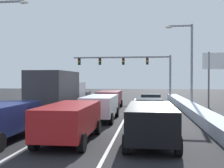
{
  "coord_description": "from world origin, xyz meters",
  "views": [
    {
      "loc": [
        3.17,
        -5.13,
        2.79
      ],
      "look_at": [
        -0.84,
        27.0,
        2.24
      ],
      "focal_mm": 43.29,
      "sensor_mm": 36.0,
      "label": 1
    }
  ],
  "objects": [
    {
      "name": "sedan_tan_right_lane_second",
      "position": [
        3.46,
        13.02,
        0.76
      ],
      "size": [
        2.0,
        4.5,
        1.51
      ],
      "color": "#937F60",
      "rests_on": "ground"
    },
    {
      "name": "snow_bank_right_shoulder",
      "position": [
        7.0,
        16.7,
        0.33
      ],
      "size": [
        1.3,
        36.75,
        0.66
      ],
      "primitive_type": "cube",
      "color": "silver",
      "rests_on": "ground"
    },
    {
      "name": "roadside_sign_right",
      "position": [
        10.33,
        22.36,
        4.02
      ],
      "size": [
        3.2,
        0.16,
        5.5
      ],
      "color": "#59595B",
      "rests_on": "ground"
    },
    {
      "name": "lane_stripe_between_center_lane_and_left_lane",
      "position": [
        -1.7,
        16.7,
        0.0
      ],
      "size": [
        0.14,
        36.75,
        0.01
      ],
      "primitive_type": "cube",
      "color": "silver",
      "rests_on": "ground"
    },
    {
      "name": "suv_maroon_center_lane_third",
      "position": [
        -0.22,
        20.18,
        1.02
      ],
      "size": [
        2.16,
        4.9,
        1.67
      ],
      "color": "maroon",
      "rests_on": "ground"
    },
    {
      "name": "street_lamp_left_mid",
      "position": [
        -7.78,
        14.28,
        5.24
      ],
      "size": [
        2.66,
        0.36,
        8.84
      ],
      "color": "gray",
      "rests_on": "ground"
    },
    {
      "name": "ground_plane",
      "position": [
        0.0,
        13.36,
        0.0
      ],
      "size": [
        120.0,
        120.0,
        0.0
      ],
      "primitive_type": "plane",
      "color": "black"
    },
    {
      "name": "suv_white_center_lane_second",
      "position": [
        0.11,
        12.96,
        1.02
      ],
      "size": [
        2.16,
        4.9,
        1.67
      ],
      "color": "silver",
      "rests_on": "ground"
    },
    {
      "name": "traffic_light_gantry",
      "position": [
        1.31,
        33.39,
        4.89
      ],
      "size": [
        14.0,
        0.47,
        6.2
      ],
      "color": "slate",
      "rests_on": "ground"
    },
    {
      "name": "snow_bank_left_shoulder",
      "position": [
        -7.0,
        16.7,
        0.38
      ],
      "size": [
        2.16,
        36.75,
        0.77
      ],
      "primitive_type": "cube",
      "color": "silver",
      "rests_on": "ground"
    },
    {
      "name": "box_truck_left_lane_second",
      "position": [
        -3.16,
        13.89,
        1.9
      ],
      "size": [
        2.53,
        7.2,
        3.36
      ],
      "color": "#B7BABF",
      "rests_on": "ground"
    },
    {
      "name": "suv_black_right_lane_nearest",
      "position": [
        3.4,
        6.56,
        1.02
      ],
      "size": [
        2.16,
        4.9,
        1.67
      ],
      "color": "black",
      "rests_on": "ground"
    },
    {
      "name": "suv_red_center_lane_nearest",
      "position": [
        -0.19,
        6.61,
        1.02
      ],
      "size": [
        2.16,
        4.9,
        1.67
      ],
      "color": "maroon",
      "rests_on": "ground"
    },
    {
      "name": "sedan_charcoal_left_lane_third",
      "position": [
        -3.54,
        22.57,
        0.76
      ],
      "size": [
        2.0,
        4.5,
        1.51
      ],
      "color": "#38383D",
      "rests_on": "ground"
    },
    {
      "name": "lane_stripe_between_right_lane_and_center_lane",
      "position": [
        1.7,
        16.7,
        0.0
      ],
      "size": [
        0.14,
        36.75,
        0.01
      ],
      "primitive_type": "cube",
      "color": "silver",
      "rests_on": "ground"
    },
    {
      "name": "sedan_gray_right_lane_third",
      "position": [
        3.61,
        19.02,
        0.76
      ],
      "size": [
        2.0,
        4.5,
        1.51
      ],
      "color": "slate",
      "rests_on": "ground"
    },
    {
      "name": "street_lamp_right_mid",
      "position": [
        7.23,
        21.72,
        4.87
      ],
      "size": [
        2.66,
        0.36,
        8.13
      ],
      "color": "gray",
      "rests_on": "ground"
    }
  ]
}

